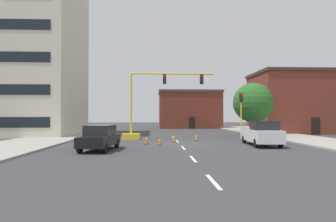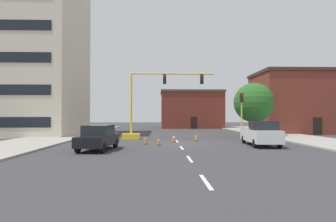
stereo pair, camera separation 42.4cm
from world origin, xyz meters
TOP-DOWN VIEW (x-y plane):
  - ground_plane at (0.00, 0.00)m, footprint 160.00×160.00m
  - sidewalk_left at (-12.88, 8.00)m, footprint 6.00×56.00m
  - sidewalk_right at (12.88, 8.00)m, footprint 6.00×56.00m
  - lane_stripe_seg_0 at (0.00, -14.00)m, footprint 0.16×2.40m
  - lane_stripe_seg_1 at (0.00, -8.50)m, footprint 0.16×2.40m
  - lane_stripe_seg_2 at (0.00, -3.00)m, footprint 0.16×2.40m
  - lane_stripe_seg_3 at (0.00, 2.50)m, footprint 0.16×2.40m
  - lane_stripe_seg_4 at (0.00, 8.00)m, footprint 0.16×2.40m
  - building_tall_left at (-18.04, 12.45)m, footprint 12.54×12.93m
  - building_brick_center at (4.68, 32.99)m, footprint 12.02×10.09m
  - building_row_right at (18.03, 15.02)m, footprint 12.30×8.79m
  - traffic_signal_gantry at (-3.31, 5.27)m, footprint 9.49×1.20m
  - traffic_light_pole_right at (7.08, 5.82)m, footprint 0.32×0.47m
  - tree_right_mid at (9.18, 8.21)m, footprint 4.54×4.54m
  - pickup_truck_white at (6.43, -1.60)m, footprint 2.36×5.52m
  - sedan_black_near_left at (-5.93, -4.24)m, footprint 2.35×4.68m
  - traffic_cone_roadside_a at (-2.81, -0.08)m, footprint 0.36×0.36m
  - traffic_cone_roadside_b at (1.86, 2.98)m, footprint 0.36×0.36m
  - traffic_cone_roadside_c at (-1.71, -0.95)m, footprint 0.36×0.36m
  - traffic_cone_roadside_d at (-0.40, 1.73)m, footprint 0.36×0.36m

SIDE VIEW (x-z plane):
  - ground_plane at x=0.00m, z-range 0.00..0.00m
  - lane_stripe_seg_0 at x=0.00m, z-range 0.00..0.01m
  - lane_stripe_seg_1 at x=0.00m, z-range 0.00..0.01m
  - lane_stripe_seg_2 at x=0.00m, z-range 0.00..0.01m
  - lane_stripe_seg_3 at x=0.00m, z-range 0.00..0.01m
  - lane_stripe_seg_4 at x=0.00m, z-range 0.00..0.01m
  - sidewalk_left at x=-12.88m, z-range 0.00..0.14m
  - sidewalk_right at x=12.88m, z-range 0.00..0.14m
  - traffic_cone_roadside_c at x=-1.71m, z-range -0.01..0.61m
  - traffic_cone_roadside_d at x=-0.40m, z-range -0.01..0.65m
  - traffic_cone_roadside_b at x=1.86m, z-range -0.01..0.67m
  - traffic_cone_roadside_a at x=-2.81m, z-range -0.01..0.68m
  - sedan_black_near_left at x=-5.93m, z-range 0.02..1.76m
  - pickup_truck_white at x=6.43m, z-range -0.02..1.97m
  - traffic_signal_gantry at x=-3.31m, z-range -1.15..5.68m
  - traffic_light_pole_right at x=7.08m, z-range 1.13..5.93m
  - building_brick_center at x=4.68m, z-range 0.01..7.25m
  - tree_right_mid at x=9.18m, z-range 0.81..6.99m
  - building_row_right at x=18.03m, z-range 0.01..8.49m
  - building_tall_left at x=-18.04m, z-range 0.01..20.82m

